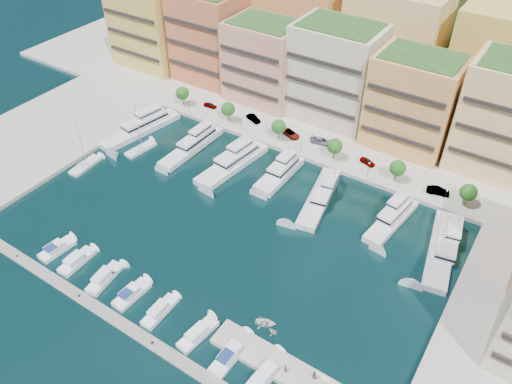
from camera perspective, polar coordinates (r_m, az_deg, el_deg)
ground at (r=106.34m, az=-3.23°, el=-4.07°), size 400.00×400.00×0.00m
north_quay at (r=150.58m, az=10.94°, el=9.76°), size 220.00×64.00×2.00m
west_quay at (r=141.76m, az=-26.06°, el=4.05°), size 34.00×76.00×2.00m
hillside at (r=191.72m, az=17.19°, el=15.47°), size 240.00×40.00×58.00m
south_pontoon at (r=94.13m, az=-15.87°, el=-13.83°), size 72.00×2.20×0.35m
finger_pier at (r=84.81m, az=5.03°, el=-20.61°), size 32.00×5.00×2.00m
apartment_0 at (r=169.34m, az=-12.03°, el=18.09°), size 22.00×16.50×24.80m
apartment_1 at (r=156.55m, az=-5.40°, el=17.35°), size 20.00×16.50×26.80m
apartment_2 at (r=144.62m, az=0.97°, el=14.70°), size 20.00×15.50×22.80m
apartment_3 at (r=136.65m, az=9.08°, el=13.33°), size 22.00×16.50×25.80m
apartment_4 at (r=129.10m, az=17.50°, el=9.78°), size 20.00×15.50×23.80m
apartment_5 at (r=127.37m, az=27.19°, el=7.40°), size 22.00×16.50×26.80m
backblock_0 at (r=178.55m, az=-3.83°, el=20.87°), size 26.00×18.00×30.00m
backblock_1 at (r=163.25m, az=5.17°, el=18.96°), size 26.00×18.00×30.00m
backblock_2 at (r=152.38m, az=15.44°, el=16.19°), size 26.00×18.00×30.00m
backblock_3 at (r=146.94m, az=26.50°, el=12.55°), size 26.00×18.00×30.00m
tree_0 at (r=145.58m, az=-8.42°, el=11.11°), size 3.80×3.80×5.65m
tree_1 at (r=136.60m, az=-3.22°, el=9.45°), size 3.80×3.80×5.65m
tree_2 at (r=128.99m, az=2.60°, el=7.48°), size 3.80×3.80×5.65m
tree_3 at (r=123.00m, az=9.00°, el=5.20°), size 3.80×3.80×5.65m
tree_4 at (r=118.88m, az=15.89°, el=2.66°), size 3.80×3.80×5.65m
tree_5 at (r=116.82m, az=23.12°, el=-0.05°), size 3.80×3.80×5.65m
lamppost_0 at (r=142.17m, az=-7.73°, el=10.01°), size 0.30×0.30×4.20m
lamppost_1 at (r=132.45m, az=-1.67°, el=7.97°), size 0.30×0.30×4.20m
lamppost_2 at (r=124.58m, az=5.19°, el=5.55°), size 0.30×0.30×4.20m
lamppost_3 at (r=118.94m, az=12.76°, el=2.75°), size 0.30×0.30×4.20m
lamppost_4 at (r=115.84m, az=20.87°, el=-0.31°), size 0.30×0.30×4.20m
yacht_0 at (r=138.83m, az=-12.79°, el=7.29°), size 8.72×24.13×7.30m
yacht_1 at (r=129.51m, az=-7.14°, el=5.40°), size 4.51×21.47×7.30m
yacht_2 at (r=122.65m, az=-2.48°, el=3.57°), size 7.56×22.28×7.30m
yacht_3 at (r=119.30m, az=2.85°, el=2.38°), size 4.85×16.04×7.30m
yacht_4 at (r=113.36m, az=7.43°, el=-0.37°), size 8.37×21.79×7.30m
yacht_5 at (r=110.68m, az=15.38°, el=-2.80°), size 6.22×17.80×7.30m
yacht_6 at (r=107.58m, az=20.59°, el=-5.71°), size 8.64×23.02×7.30m
cruiser_1 at (r=108.57m, az=-21.83°, el=-6.10°), size 3.42×7.49×2.66m
cruiser_2 at (r=104.81m, az=-19.83°, el=-7.46°), size 3.13×7.77×2.55m
cruiser_3 at (r=100.09m, az=-16.94°, el=-9.40°), size 3.68×8.50×2.55m
cruiser_4 at (r=96.14m, az=-14.05°, el=-11.28°), size 3.15×7.62×2.66m
cruiser_5 at (r=92.68m, az=-10.95°, el=-13.25°), size 2.60×7.76×2.55m
cruiser_6 at (r=88.89m, az=-6.69°, el=-15.85°), size 3.50×8.16×2.55m
cruiser_7 at (r=86.29m, az=-2.90°, el=-18.05°), size 2.89×9.14×2.66m
cruiser_8 at (r=84.31m, az=1.06°, el=-20.19°), size 3.62×9.32×2.55m
sailboat_1 at (r=129.41m, az=-18.93°, el=2.86°), size 3.46×8.86×13.20m
sailboat_2 at (r=131.46m, az=-13.03°, el=4.76°), size 3.79×8.77×13.20m
tender_0 at (r=89.87m, az=1.09°, el=-14.74°), size 4.32×3.77×0.75m
tender_1 at (r=88.80m, az=1.96°, el=-15.65°), size 2.01×1.82×0.92m
car_0 at (r=144.95m, az=-5.25°, el=9.85°), size 4.08×1.94×1.35m
car_1 at (r=137.98m, az=-0.30°, el=8.42°), size 5.03×3.10×1.56m
car_2 at (r=131.94m, az=4.01°, el=6.68°), size 5.81×4.12×1.47m
car_3 at (r=129.80m, az=7.42°, el=5.83°), size 5.73×3.23×1.57m
car_4 at (r=124.46m, az=12.63°, el=3.40°), size 4.36×2.74×1.38m
car_5 at (r=119.71m, az=20.08°, el=0.12°), size 5.28×2.90×1.65m
person_0 at (r=83.51m, az=3.41°, el=-19.49°), size 0.64×0.73×1.69m
person_1 at (r=83.25m, az=6.63°, el=-20.05°), size 1.07×0.97×1.80m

